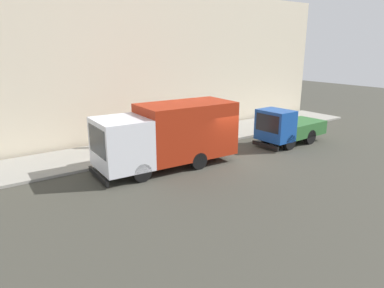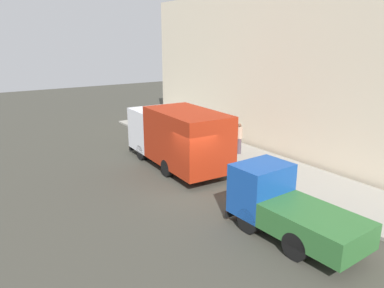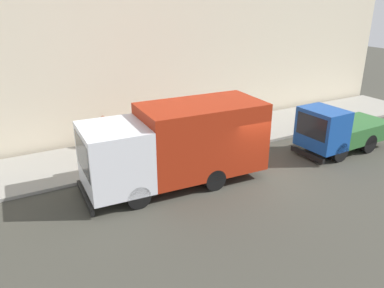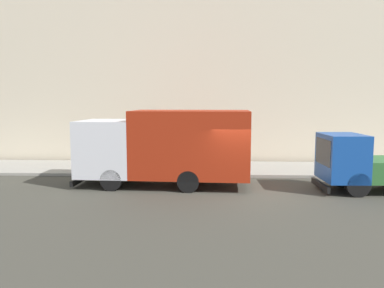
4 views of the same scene
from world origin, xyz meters
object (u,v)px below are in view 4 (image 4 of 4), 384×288
(small_flatbed_truck, at_px, (371,165))
(pedestrian_standing, at_px, (149,148))
(large_utility_truck, at_px, (166,145))
(street_sign_post, at_px, (179,145))
(pedestrian_walking, at_px, (182,148))

(small_flatbed_truck, xyz_separation_m, pedestrian_standing, (5.54, 9.69, -0.09))
(large_utility_truck, height_order, street_sign_post, large_utility_truck)
(pedestrian_walking, bearing_deg, large_utility_truck, 18.84)
(pedestrian_walking, xyz_separation_m, pedestrian_standing, (0.83, 1.92, -0.11))
(small_flatbed_truck, height_order, pedestrian_walking, small_flatbed_truck)
(pedestrian_standing, bearing_deg, street_sign_post, -64.91)
(large_utility_truck, xyz_separation_m, street_sign_post, (2.05, -0.38, -0.23))
(small_flatbed_truck, xyz_separation_m, pedestrian_walking, (4.72, 7.77, 0.02))
(pedestrian_walking, height_order, pedestrian_standing, pedestrian_walking)
(large_utility_truck, xyz_separation_m, pedestrian_walking, (3.98, -0.40, -0.63))
(street_sign_post, bearing_deg, pedestrian_standing, 34.50)
(large_utility_truck, relative_size, pedestrian_standing, 4.52)
(pedestrian_walking, relative_size, pedestrian_standing, 1.11)
(pedestrian_standing, bearing_deg, pedestrian_walking, -32.71)
(pedestrian_walking, distance_m, street_sign_post, 1.98)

